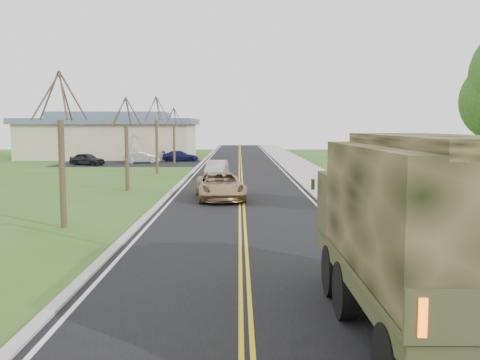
{
  "coord_description": "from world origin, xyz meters",
  "views": [
    {
      "loc": [
        -0.14,
        -10.65,
        3.97
      ],
      "look_at": [
        -0.1,
        10.73,
        1.8
      ],
      "focal_mm": 40.0,
      "sensor_mm": 36.0,
      "label": 1
    }
  ],
  "objects": [
    {
      "name": "road",
      "position": [
        0.0,
        40.0,
        0.01
      ],
      "size": [
        8.0,
        120.0,
        0.01
      ],
      "primitive_type": "cube",
      "color": "black",
      "rests_on": "ground"
    },
    {
      "name": "curb_right",
      "position": [
        4.15,
        40.0,
        0.06
      ],
      "size": [
        0.3,
        120.0,
        0.12
      ],
      "primitive_type": "cube",
      "color": "#9E998E",
      "rests_on": "ground"
    },
    {
      "name": "commercial_building",
      "position": [
        -15.98,
        55.97,
        2.69
      ],
      "size": [
        25.5,
        21.5,
        5.65
      ],
      "color": "tan",
      "rests_on": "ground"
    },
    {
      "name": "lot_car_dark",
      "position": [
        -15.49,
        43.28,
        0.62
      ],
      "size": [
        3.95,
        2.78,
        1.25
      ],
      "primitive_type": "imported",
      "rotation": [
        0.0,
        0.0,
        1.17
      ],
      "color": "black",
      "rests_on": "ground"
    },
    {
      "name": "bare_tree_c",
      "position": [
        -7.0,
        34.0,
        2.78
      ],
      "size": [
        2.04,
        2.39,
        6.42
      ],
      "color": "#38281C",
      "rests_on": "ground"
    },
    {
      "name": "military_truck",
      "position": [
        3.2,
        -0.83,
        2.18
      ],
      "size": [
        2.7,
        7.65,
        3.81
      ],
      "rotation": [
        0.0,
        0.0,
        -0.0
      ],
      "color": "black",
      "rests_on": "ground"
    },
    {
      "name": "sidewalk_right",
      "position": [
        5.9,
        40.0,
        0.05
      ],
      "size": [
        3.2,
        120.0,
        0.1
      ],
      "primitive_type": "cube",
      "color": "#9E998E",
      "rests_on": "ground"
    },
    {
      "name": "suv_champagne",
      "position": [
        -1.16,
        17.97,
        0.74
      ],
      "size": [
        3.06,
        5.56,
        1.48
      ],
      "primitive_type": "imported",
      "rotation": [
        0.0,
        0.0,
        0.12
      ],
      "color": "#A1855A",
      "rests_on": "ground"
    },
    {
      "name": "sedan_silver",
      "position": [
        -1.84,
        30.1,
        0.67
      ],
      "size": [
        1.74,
        4.17,
        1.34
      ],
      "primitive_type": "imported",
      "rotation": [
        0.0,
        0.0,
        -0.08
      ],
      "color": "#B8B8BD",
      "rests_on": "ground"
    },
    {
      "name": "lot_car_navy",
      "position": [
        -6.73,
        49.36,
        0.59
      ],
      "size": [
        4.12,
        1.78,
        1.18
      ],
      "primitive_type": "imported",
      "rotation": [
        0.0,
        0.0,
        1.6
      ],
      "color": "#10153D",
      "rests_on": "ground"
    },
    {
      "name": "lot_car_silver",
      "position": [
        -10.56,
        46.21,
        0.61
      ],
      "size": [
        3.94,
        2.4,
        1.23
      ],
      "primitive_type": "imported",
      "rotation": [
        0.0,
        0.0,
        1.89
      ],
      "color": "#9E9DA2",
      "rests_on": "ground"
    },
    {
      "name": "bare_tree_a",
      "position": [
        -7.0,
        10.0,
        2.63
      ],
      "size": [
        1.93,
        2.26,
        6.08
      ],
      "color": "#38281C",
      "rests_on": "ground"
    },
    {
      "name": "bare_tree_b",
      "position": [
        -7.0,
        22.0,
        2.48
      ],
      "size": [
        1.83,
        2.14,
        5.73
      ],
      "color": "#38281C",
      "rests_on": "ground"
    },
    {
      "name": "bare_tree_d",
      "position": [
        -7.0,
        46.0,
        2.55
      ],
      "size": [
        1.88,
        2.2,
        5.91
      ],
      "color": "#38281C",
      "rests_on": "ground"
    },
    {
      "name": "curb_left",
      "position": [
        -4.15,
        40.0,
        0.05
      ],
      "size": [
        0.3,
        120.0,
        0.1
      ],
      "primitive_type": "cube",
      "color": "#9E998E",
      "rests_on": "ground"
    },
    {
      "name": "ground",
      "position": [
        0.0,
        0.0,
        0.0
      ],
      "size": [
        160.0,
        160.0,
        0.0
      ],
      "primitive_type": "plane",
      "color": "#31521B",
      "rests_on": "ground"
    }
  ]
}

